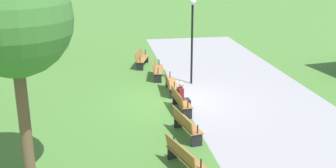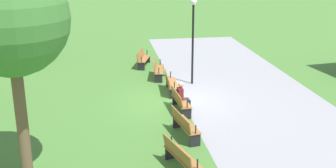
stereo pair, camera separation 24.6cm
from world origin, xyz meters
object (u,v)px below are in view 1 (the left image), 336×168
at_px(bench_5, 184,156).
at_px(lamp_post, 192,25).
at_px(bench_0, 141,58).
at_px(bench_3, 180,100).
at_px(bench_1, 157,69).
at_px(person_seated, 183,95).
at_px(tree_0, 13,20).
at_px(bench_4, 186,124).
at_px(bench_2, 170,83).

distance_m(bench_5, lamp_post, 8.79).
relative_size(bench_0, bench_3, 1.02).
relative_size(bench_1, person_seated, 1.51).
bearing_deg(bench_5, tree_0, -110.67).
xyz_separation_m(bench_5, tree_0, (-0.31, -4.37, 4.04)).
distance_m(bench_3, bench_4, 2.37).
bearing_deg(bench_2, bench_1, -170.10).
bearing_deg(bench_2, bench_5, -3.27).
height_order(bench_0, lamp_post, lamp_post).
height_order(bench_2, person_seated, person_seated).
distance_m(bench_0, bench_1, 2.37).
distance_m(person_seated, tree_0, 7.97).
xyz_separation_m(bench_2, tree_0, (6.72, -5.18, 4.04)).
relative_size(bench_2, bench_5, 0.98).
bearing_deg(bench_2, person_seated, 6.77).
height_order(bench_2, tree_0, tree_0).
xyz_separation_m(bench_5, person_seated, (-4.81, 0.95, 0.16)).
height_order(bench_1, tree_0, tree_0).
relative_size(bench_0, tree_0, 0.30).
xyz_separation_m(bench_0, bench_4, (9.39, 0.54, 0.00)).
bearing_deg(tree_0, bench_1, 151.61).
bearing_deg(bench_0, bench_5, 16.58).
bearing_deg(lamp_post, bench_3, -19.41).
xyz_separation_m(bench_0, bench_5, (11.70, 0.00, 0.00)).
bearing_deg(bench_0, bench_1, 29.76).
bearing_deg(lamp_post, bench_2, -46.84).
bearing_deg(bench_4, bench_1, 170.05).
height_order(bench_0, tree_0, tree_0).
height_order(bench_0, bench_5, same).
height_order(bench_4, bench_5, same).
xyz_separation_m(bench_3, tree_0, (4.35, -5.18, 4.04)).
distance_m(bench_0, bench_2, 4.74).
bearing_deg(bench_2, tree_0, -34.29).
relative_size(bench_5, person_seated, 1.52).
bearing_deg(tree_0, bench_0, 159.02).
height_order(bench_3, bench_4, same).
xyz_separation_m(bench_1, bench_4, (7.09, 0.00, 0.00)).
bearing_deg(bench_1, person_seated, 15.02).
xyz_separation_m(person_seated, tree_0, (4.49, -5.32, 3.88)).
xyz_separation_m(bench_4, tree_0, (2.00, -4.91, 4.04)).
relative_size(bench_2, bench_3, 1.00).
xyz_separation_m(bench_0, person_seated, (6.90, 0.95, 0.16)).
bearing_deg(bench_3, bench_5, -13.20).
bearing_deg(tree_0, bench_5, 85.90).
distance_m(bench_0, lamp_post, 4.70).
bearing_deg(bench_3, person_seated, 132.93).
distance_m(bench_2, person_seated, 2.24).
height_order(person_seated, tree_0, tree_0).
relative_size(person_seated, lamp_post, 0.29).
distance_m(bench_1, bench_4, 7.09).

